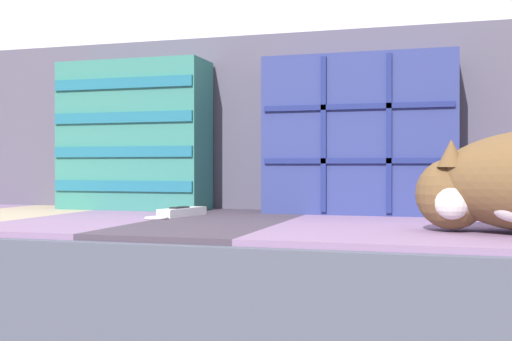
# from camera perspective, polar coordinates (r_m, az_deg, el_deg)

# --- Properties ---
(couch) EXTENTS (1.99, 0.83, 0.41)m
(couch) POSITION_cam_1_polar(r_m,az_deg,el_deg) (1.38, -2.35, -12.74)
(couch) COLOR #3D3838
(couch) RESTS_ON ground_plane
(sofa_backrest) EXTENTS (1.95, 0.14, 0.44)m
(sofa_backrest) POSITION_cam_1_polar(r_m,az_deg,el_deg) (1.68, 1.46, 4.18)
(sofa_backrest) COLOR #514C60
(sofa_backrest) RESTS_ON couch
(throw_pillow_quilted) EXTENTS (0.43, 0.14, 0.36)m
(throw_pillow_quilted) POSITION_cam_1_polar(r_m,az_deg,el_deg) (1.48, 9.21, 3.12)
(throw_pillow_quilted) COLOR navy
(throw_pillow_quilted) RESTS_ON couch
(throw_pillow_striped) EXTENTS (0.38, 0.14, 0.37)m
(throw_pillow_striped) POSITION_cam_1_polar(r_m,az_deg,el_deg) (1.66, -10.76, 3.05)
(throw_pillow_striped) COLOR #337A70
(throw_pillow_striped) RESTS_ON couch
(game_remote_near) EXTENTS (0.08, 0.19, 0.02)m
(game_remote_near) POSITION_cam_1_polar(r_m,az_deg,el_deg) (1.40, -6.76, -3.73)
(game_remote_near) COLOR white
(game_remote_near) RESTS_ON couch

